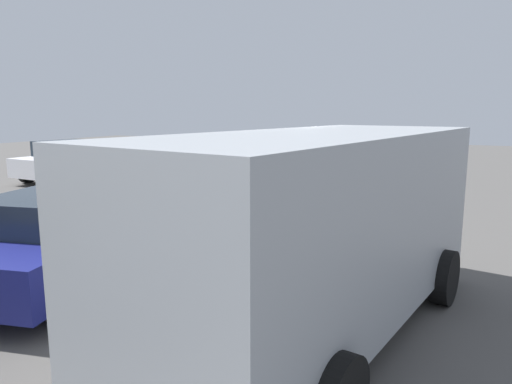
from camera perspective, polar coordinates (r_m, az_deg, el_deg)
The scene contains 5 objects.
ground_plane at distance 9.40m, azimuth 1.67°, elevation -5.54°, with size 60.00×60.00×0.00m, color #514F4C.
art_car_decorated at distance 9.26m, azimuth 1.77°, elevation -1.30°, with size 4.36×2.13×1.67m.
parked_van_behind_left at distance 5.27m, azimuth 7.48°, elevation -3.69°, with size 5.62×2.97×2.27m.
parked_sedan_near_right at distance 18.18m, azimuth -21.50°, elevation 3.61°, with size 4.08×2.26×1.46m.
parked_sedan_far_right at distance 7.52m, azimuth -21.53°, elevation -4.84°, with size 4.51×2.69×1.33m.
Camera 1 is at (-8.35, -3.52, 2.49)m, focal length 32.83 mm.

